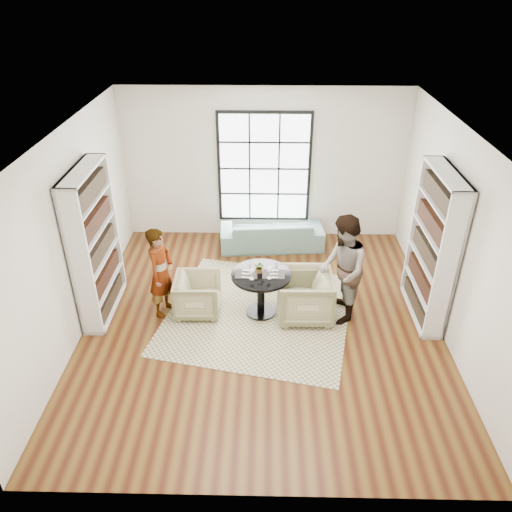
{
  "coord_description": "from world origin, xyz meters",
  "views": [
    {
      "loc": [
        0.04,
        -6.28,
        4.89
      ],
      "look_at": [
        -0.11,
        0.4,
        0.96
      ],
      "focal_mm": 35.0,
      "sensor_mm": 36.0,
      "label": 1
    }
  ],
  "objects_px": {
    "sofa": "(272,233)",
    "wine_glass_left": "(252,271)",
    "armchair_right": "(305,296)",
    "wine_glass_right": "(269,270)",
    "pedestal_table": "(261,285)",
    "flower_centerpiece": "(260,267)",
    "armchair_left": "(198,295)",
    "person_left": "(161,272)",
    "person_right": "(342,270)"
  },
  "relations": [
    {
      "from": "person_right",
      "to": "flower_centerpiece",
      "type": "distance_m",
      "value": 1.26
    },
    {
      "from": "armchair_right",
      "to": "wine_glass_right",
      "type": "relative_size",
      "value": 4.2
    },
    {
      "from": "pedestal_table",
      "to": "person_right",
      "type": "height_order",
      "value": "person_right"
    },
    {
      "from": "armchair_left",
      "to": "sofa",
      "type": "bearing_deg",
      "value": -29.29
    },
    {
      "from": "wine_glass_left",
      "to": "flower_centerpiece",
      "type": "height_order",
      "value": "wine_glass_left"
    },
    {
      "from": "armchair_left",
      "to": "armchair_right",
      "type": "xyz_separation_m",
      "value": [
        1.69,
        -0.07,
        0.06
      ]
    },
    {
      "from": "sofa",
      "to": "armchair_right",
      "type": "bearing_deg",
      "value": 97.63
    },
    {
      "from": "armchair_left",
      "to": "wine_glass_right",
      "type": "height_order",
      "value": "wine_glass_right"
    },
    {
      "from": "armchair_left",
      "to": "person_right",
      "type": "xyz_separation_m",
      "value": [
        2.24,
        -0.07,
        0.55
      ]
    },
    {
      "from": "sofa",
      "to": "armchair_left",
      "type": "bearing_deg",
      "value": 57.0
    },
    {
      "from": "person_left",
      "to": "person_right",
      "type": "relative_size",
      "value": 0.85
    },
    {
      "from": "sofa",
      "to": "person_left",
      "type": "distance_m",
      "value": 2.85
    },
    {
      "from": "person_left",
      "to": "wine_glass_left",
      "type": "distance_m",
      "value": 1.43
    },
    {
      "from": "sofa",
      "to": "flower_centerpiece",
      "type": "bearing_deg",
      "value": 79.87
    },
    {
      "from": "pedestal_table",
      "to": "person_left",
      "type": "bearing_deg",
      "value": 179.72
    },
    {
      "from": "pedestal_table",
      "to": "armchair_left",
      "type": "height_order",
      "value": "pedestal_table"
    },
    {
      "from": "person_right",
      "to": "wine_glass_left",
      "type": "distance_m",
      "value": 1.38
    },
    {
      "from": "person_left",
      "to": "person_right",
      "type": "distance_m",
      "value": 2.8
    },
    {
      "from": "person_right",
      "to": "person_left",
      "type": "bearing_deg",
      "value": -92.61
    },
    {
      "from": "armchair_right",
      "to": "person_right",
      "type": "height_order",
      "value": "person_right"
    },
    {
      "from": "person_left",
      "to": "flower_centerpiece",
      "type": "bearing_deg",
      "value": -71.06
    },
    {
      "from": "flower_centerpiece",
      "to": "person_right",
      "type": "bearing_deg",
      "value": -4.76
    },
    {
      "from": "sofa",
      "to": "person_right",
      "type": "xyz_separation_m",
      "value": [
        1.05,
        -2.29,
        0.58
      ]
    },
    {
      "from": "flower_centerpiece",
      "to": "pedestal_table",
      "type": "bearing_deg",
      "value": -61.77
    },
    {
      "from": "person_right",
      "to": "wine_glass_right",
      "type": "height_order",
      "value": "person_right"
    },
    {
      "from": "sofa",
      "to": "wine_glass_right",
      "type": "relative_size",
      "value": 9.86
    },
    {
      "from": "armchair_left",
      "to": "pedestal_table",
      "type": "bearing_deg",
      "value": -91.45
    },
    {
      "from": "armchair_right",
      "to": "wine_glass_right",
      "type": "distance_m",
      "value": 0.75
    },
    {
      "from": "person_left",
      "to": "person_right",
      "type": "xyz_separation_m",
      "value": [
        2.79,
        -0.07,
        0.13
      ]
    },
    {
      "from": "sofa",
      "to": "person_left",
      "type": "height_order",
      "value": "person_left"
    },
    {
      "from": "armchair_right",
      "to": "person_left",
      "type": "height_order",
      "value": "person_left"
    },
    {
      "from": "pedestal_table",
      "to": "flower_centerpiece",
      "type": "distance_m",
      "value": 0.3
    },
    {
      "from": "armchair_left",
      "to": "person_right",
      "type": "distance_m",
      "value": 2.31
    },
    {
      "from": "sofa",
      "to": "wine_glass_left",
      "type": "relative_size",
      "value": 10.4
    },
    {
      "from": "person_right",
      "to": "armchair_left",
      "type": "bearing_deg",
      "value": -92.98
    },
    {
      "from": "armchair_right",
      "to": "person_right",
      "type": "relative_size",
      "value": 0.49
    },
    {
      "from": "sofa",
      "to": "flower_centerpiece",
      "type": "distance_m",
      "value": 2.26
    },
    {
      "from": "wine_glass_left",
      "to": "wine_glass_right",
      "type": "height_order",
      "value": "wine_glass_right"
    },
    {
      "from": "pedestal_table",
      "to": "wine_glass_left",
      "type": "height_order",
      "value": "wine_glass_left"
    },
    {
      "from": "pedestal_table",
      "to": "armchair_left",
      "type": "distance_m",
      "value": 1.03
    },
    {
      "from": "wine_glass_right",
      "to": "flower_centerpiece",
      "type": "bearing_deg",
      "value": 133.88
    },
    {
      "from": "wine_glass_right",
      "to": "wine_glass_left",
      "type": "bearing_deg",
      "value": -173.7
    },
    {
      "from": "armchair_right",
      "to": "person_right",
      "type": "xyz_separation_m",
      "value": [
        0.55,
        0.0,
        0.49
      ]
    },
    {
      "from": "person_left",
      "to": "wine_glass_right",
      "type": "xyz_separation_m",
      "value": [
        1.68,
        -0.12,
        0.14
      ]
    },
    {
      "from": "pedestal_table",
      "to": "person_left",
      "type": "height_order",
      "value": "person_left"
    },
    {
      "from": "flower_centerpiece",
      "to": "wine_glass_left",
      "type": "bearing_deg",
      "value": -122.7
    },
    {
      "from": "armchair_left",
      "to": "wine_glass_left",
      "type": "bearing_deg",
      "value": -101.07
    },
    {
      "from": "pedestal_table",
      "to": "armchair_right",
      "type": "xyz_separation_m",
      "value": [
        0.69,
        -0.07,
        -0.15
      ]
    },
    {
      "from": "person_left",
      "to": "wine_glass_right",
      "type": "height_order",
      "value": "person_left"
    },
    {
      "from": "armchair_right",
      "to": "flower_centerpiece",
      "type": "xyz_separation_m",
      "value": [
        -0.71,
        0.1,
        0.45
      ]
    }
  ]
}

